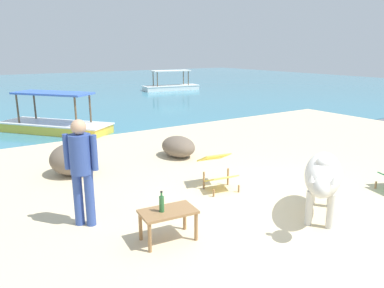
{
  "coord_description": "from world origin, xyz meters",
  "views": [
    {
      "loc": [
        -4.31,
        -3.66,
        2.61
      ],
      "look_at": [
        0.12,
        3.0,
        0.55
      ],
      "focal_mm": 34.35,
      "sensor_mm": 36.0,
      "label": 1
    }
  ],
  "objects_px": {
    "deck_chair_near": "(217,169)",
    "boat_white": "(171,86)",
    "person_standing": "(81,165)",
    "cow": "(323,175)",
    "bottle": "(162,203)",
    "boat_yellow": "(55,124)",
    "low_bench_table": "(168,215)"
  },
  "relations": [
    {
      "from": "bottle",
      "to": "person_standing",
      "type": "xyz_separation_m",
      "value": [
        -0.72,
        1.08,
        0.38
      ]
    },
    {
      "from": "cow",
      "to": "boat_yellow",
      "type": "distance_m",
      "value": 8.97
    },
    {
      "from": "cow",
      "to": "low_bench_table",
      "type": "relative_size",
      "value": 2.14
    },
    {
      "from": "bottle",
      "to": "boat_white",
      "type": "bearing_deg",
      "value": 59.24
    },
    {
      "from": "bottle",
      "to": "deck_chair_near",
      "type": "bearing_deg",
      "value": 32.64
    },
    {
      "from": "boat_yellow",
      "to": "bottle",
      "type": "bearing_deg",
      "value": 137.78
    },
    {
      "from": "cow",
      "to": "boat_yellow",
      "type": "xyz_separation_m",
      "value": [
        -1.9,
        8.76,
        -0.44
      ]
    },
    {
      "from": "deck_chair_near",
      "to": "boat_yellow",
      "type": "relative_size",
      "value": 0.24
    },
    {
      "from": "cow",
      "to": "low_bench_table",
      "type": "xyz_separation_m",
      "value": [
        -2.37,
        0.68,
        -0.32
      ]
    },
    {
      "from": "low_bench_table",
      "to": "person_standing",
      "type": "bearing_deg",
      "value": 133.01
    },
    {
      "from": "boat_yellow",
      "to": "boat_white",
      "type": "distance_m",
      "value": 12.96
    },
    {
      "from": "deck_chair_near",
      "to": "boat_white",
      "type": "xyz_separation_m",
      "value": [
        8.19,
        15.69,
        -0.13
      ]
    },
    {
      "from": "deck_chair_near",
      "to": "boat_white",
      "type": "relative_size",
      "value": 0.22
    },
    {
      "from": "cow",
      "to": "person_standing",
      "type": "distance_m",
      "value": 3.65
    },
    {
      "from": "deck_chair_near",
      "to": "boat_yellow",
      "type": "distance_m",
      "value": 6.99
    },
    {
      "from": "person_standing",
      "to": "boat_white",
      "type": "height_order",
      "value": "person_standing"
    },
    {
      "from": "deck_chair_near",
      "to": "boat_yellow",
      "type": "height_order",
      "value": "boat_yellow"
    },
    {
      "from": "cow",
      "to": "bottle",
      "type": "distance_m",
      "value": 2.56
    },
    {
      "from": "low_bench_table",
      "to": "boat_white",
      "type": "bearing_deg",
      "value": 66.08
    },
    {
      "from": "cow",
      "to": "deck_chair_near",
      "type": "distance_m",
      "value": 2.01
    },
    {
      "from": "bottle",
      "to": "boat_yellow",
      "type": "xyz_separation_m",
      "value": [
        0.56,
        8.06,
        -0.31
      ]
    },
    {
      "from": "low_bench_table",
      "to": "person_standing",
      "type": "height_order",
      "value": "person_standing"
    },
    {
      "from": "cow",
      "to": "person_standing",
      "type": "bearing_deg",
      "value": -64.66
    },
    {
      "from": "low_bench_table",
      "to": "boat_white",
      "type": "distance_m",
      "value": 19.62
    },
    {
      "from": "deck_chair_near",
      "to": "boat_white",
      "type": "distance_m",
      "value": 17.7
    },
    {
      "from": "bottle",
      "to": "person_standing",
      "type": "bearing_deg",
      "value": 123.6
    },
    {
      "from": "cow",
      "to": "deck_chair_near",
      "type": "bearing_deg",
      "value": -107.95
    },
    {
      "from": "low_bench_table",
      "to": "boat_yellow",
      "type": "relative_size",
      "value": 0.22
    },
    {
      "from": "cow",
      "to": "boat_yellow",
      "type": "height_order",
      "value": "boat_yellow"
    },
    {
      "from": "low_bench_table",
      "to": "boat_white",
      "type": "xyz_separation_m",
      "value": [
        9.96,
        16.9,
        -0.12
      ]
    },
    {
      "from": "low_bench_table",
      "to": "boat_yellow",
      "type": "bearing_deg",
      "value": 93.27
    },
    {
      "from": "low_bench_table",
      "to": "bottle",
      "type": "bearing_deg",
      "value": 178.74
    }
  ]
}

